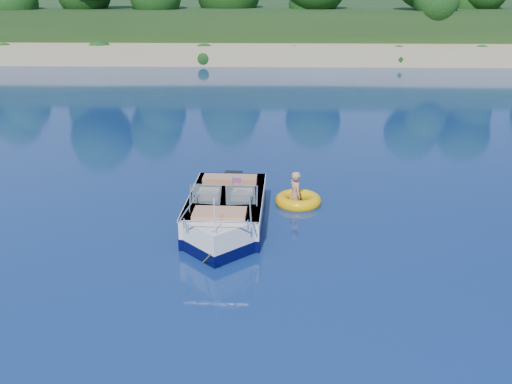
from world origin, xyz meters
TOP-DOWN VIEW (x-y plane):
  - ground at (0.00, 0.00)m, footprint 160.00×160.00m
  - shoreline at (0.00, 63.77)m, footprint 170.00×59.00m
  - motorboat at (-2.10, 3.23)m, footprint 2.05×5.48m
  - tow_tube at (-0.12, 5.06)m, footprint 1.69×1.69m
  - boy at (-0.24, 4.98)m, footprint 0.65×0.87m

SIDE VIEW (x-z plane):
  - ground at x=0.00m, z-range 0.00..0.00m
  - boy at x=-0.24m, z-range -0.78..0.78m
  - tow_tube at x=-0.12m, z-range -0.09..0.27m
  - motorboat at x=-2.10m, z-range -0.56..1.26m
  - shoreline at x=0.00m, z-range -2.02..3.98m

